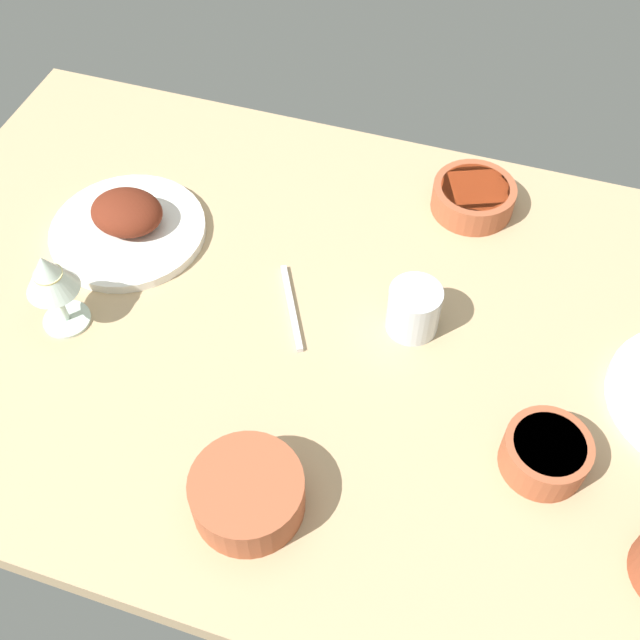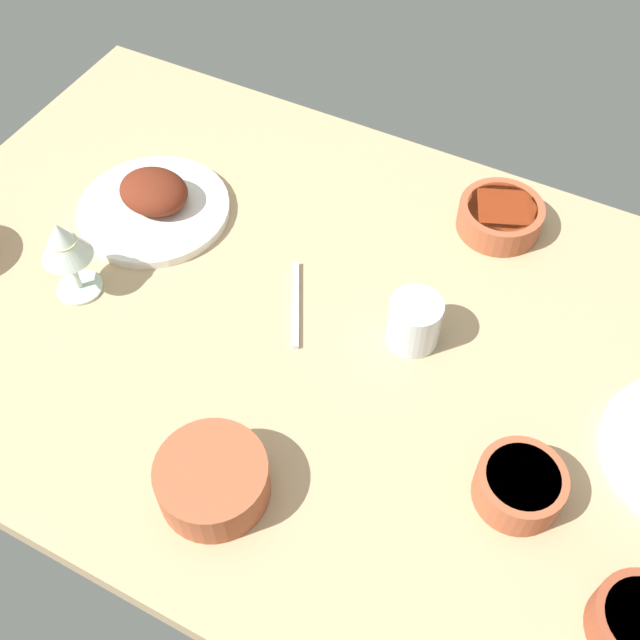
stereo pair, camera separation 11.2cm
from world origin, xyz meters
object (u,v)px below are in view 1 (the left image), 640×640
bowl_cream (245,492)px  fork_loose (291,307)px  plate_near_viewer (128,224)px  wine_glass (49,277)px  bowl_sauce (473,196)px  water_tumbler (414,309)px  bowl_soup (546,453)px

bowl_cream → fork_loose: (4.92, -31.25, -2.95)cm
plate_near_viewer → fork_loose: size_ratio=1.54×
plate_near_viewer → wine_glass: wine_glass is taller
bowl_sauce → fork_loose: bearing=53.8°
wine_glass → water_tumbler: 51.53cm
wine_glass → fork_loose: (-31.07, -12.31, -9.53)cm
bowl_sauce → water_tumbler: 27.37cm
plate_near_viewer → wine_glass: 20.63cm
fork_loose → bowl_soup: bearing=42.0°
plate_near_viewer → water_tumbler: (-48.15, 4.32, 1.76)cm
fork_loose → bowl_cream: bearing=-19.1°
bowl_sauce → bowl_cream: 63.05cm
bowl_soup → fork_loose: bearing=-20.0°
bowl_cream → water_tumbler: water_tumbler is taller
water_tumbler → fork_loose: bearing=7.8°
bowl_soup → water_tumbler: water_tumbler is taller
plate_near_viewer → water_tumbler: 48.37cm
bowl_cream → water_tumbler: size_ratio=1.82×
plate_near_viewer → wine_glass: (0.86, 19.09, 7.78)cm
bowl_soup → bowl_cream: 38.38cm
bowl_soup → water_tumbler: (21.42, -16.76, 0.94)cm
bowl_sauce → bowl_soup: (-17.76, 43.85, 0.36)cm
plate_near_viewer → bowl_cream: plate_near_viewer is taller
bowl_cream → wine_glass: wine_glass is taller
bowl_cream → wine_glass: 41.19cm
bowl_cream → fork_loose: 31.78cm
water_tumbler → fork_loose: 18.44cm
bowl_sauce → bowl_cream: bearing=74.7°
bowl_sauce → wine_glass: size_ratio=0.97×
plate_near_viewer → water_tumbler: water_tumbler is taller
bowl_sauce → bowl_soup: 47.32cm
fork_loose → wine_glass: bearing=-96.4°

